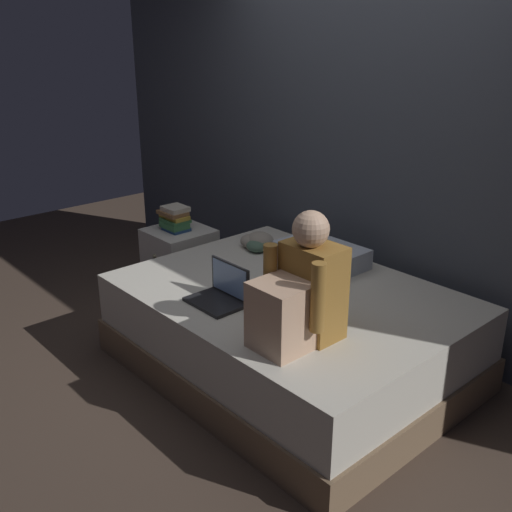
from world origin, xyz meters
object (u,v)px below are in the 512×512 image
person_sitting (300,293)px  laptop (221,293)px  bed (289,331)px  clothes_pile (258,242)px  nightstand (180,264)px  book_stack (175,218)px  pillow (321,255)px

person_sitting → laptop: size_ratio=2.05×
bed → clothes_pile: 0.80m
nightstand → person_sitting: person_sitting is taller
clothes_pile → book_stack: bearing=-159.9°
book_stack → nightstand: bearing=61.1°
person_sitting → clothes_pile: 1.32m
nightstand → clothes_pile: bearing=18.8°
bed → nightstand: size_ratio=3.60×
laptop → clothes_pile: laptop is taller
nightstand → clothes_pile: (0.65, 0.22, 0.30)m
laptop → clothes_pile: (-0.50, 0.73, -0.00)m
nightstand → pillow: bearing=16.6°
nightstand → book_stack: size_ratio=2.38×
book_stack → clothes_pile: size_ratio=0.94×
person_sitting → clothes_pile: bearing=147.0°
bed → laptop: laptop is taller
bed → clothes_pile: bearing=152.9°
nightstand → pillow: pillow is taller
book_stack → bed: bearing=-4.0°
person_sitting → bed: bearing=139.5°
book_stack → clothes_pile: (0.66, 0.24, -0.07)m
bed → person_sitting: bearing=-40.5°
bed → pillow: bearing=110.1°
book_stack → person_sitting: bearing=-14.9°
bed → pillow: 0.58m
laptop → nightstand: bearing=156.1°
bed → nightstand: 1.30m
nightstand → pillow: size_ratio=0.99×
bed → pillow: (-0.17, 0.45, 0.33)m
bed → nightstand: (-1.30, 0.11, 0.02)m
person_sitting → clothes_pile: person_sitting is taller
nightstand → laptop: (1.15, -0.51, 0.31)m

